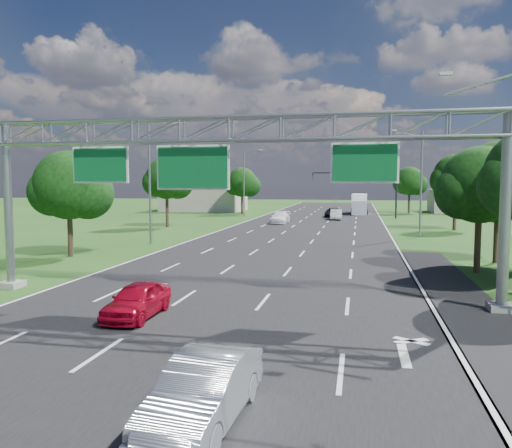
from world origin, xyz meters
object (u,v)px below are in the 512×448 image
(box_truck, at_px, (359,204))
(red_coupe, at_px, (137,300))
(sign_gantry, at_px, (233,143))
(traffic_signal, at_px, (371,183))
(silver_sedan, at_px, (204,391))

(box_truck, bearing_deg, red_coupe, -96.41)
(box_truck, bearing_deg, sign_gantry, -94.29)
(sign_gantry, bearing_deg, red_coupe, -126.55)
(traffic_signal, height_order, silver_sedan, traffic_signal)
(box_truck, bearing_deg, silver_sedan, -91.79)
(red_coupe, xyz_separation_m, box_truck, (8.32, 66.85, 0.88))
(silver_sedan, distance_m, box_truck, 74.55)
(sign_gantry, relative_size, traffic_signal, 1.92)
(silver_sedan, bearing_deg, traffic_signal, 89.11)
(sign_gantry, xyz_separation_m, red_coupe, (-2.83, -3.82, -6.22))
(sign_gantry, xyz_separation_m, box_truck, (5.49, 63.03, -5.34))
(traffic_signal, relative_size, red_coupe, 3.10)
(sign_gantry, bearing_deg, silver_sedan, -78.76)
(red_coupe, relative_size, silver_sedan, 0.91)
(red_coupe, height_order, silver_sedan, silver_sedan)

